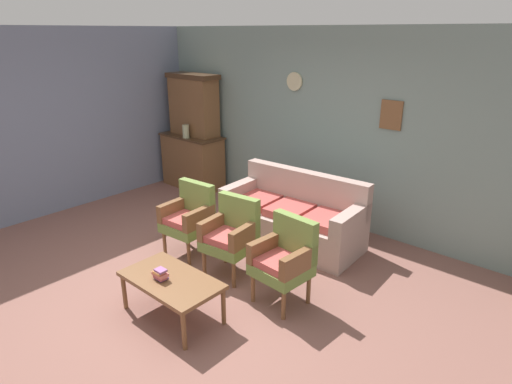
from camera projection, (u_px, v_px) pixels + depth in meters
ground_plane at (190, 290)px, 4.73m from camera, size 7.68×7.68×0.00m
wall_back_with_decor at (330, 128)px, 6.11m from camera, size 6.40×0.09×2.70m
wall_left_side at (38, 126)px, 6.27m from camera, size 0.06×5.20×2.70m
side_cabinet at (193, 161)px, 7.72m from camera, size 1.16×0.55×0.93m
cabinet_upper_hutch at (194, 104)px, 7.44m from camera, size 0.99×0.38×1.03m
vase_on_cabinet at (186, 131)px, 7.35m from camera, size 0.11×0.11×0.22m
floral_couch at (293, 218)px, 5.73m from camera, size 1.88×0.91×0.90m
armchair_row_middle at (189, 216)px, 5.35m from camera, size 0.56×0.53×0.90m
armchair_by_doorway at (231, 233)px, 4.90m from camera, size 0.57×0.55×0.90m
armchair_near_couch_end at (285, 257)px, 4.38m from camera, size 0.55×0.52×0.90m
coffee_table at (171, 282)px, 4.18m from camera, size 1.00×0.56×0.42m
book_stack_on_table at (160, 274)px, 4.12m from camera, size 0.16×0.11×0.11m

